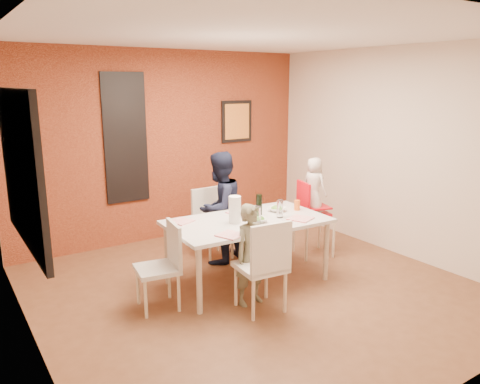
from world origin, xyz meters
TOP-DOWN VIEW (x-y plane):
  - ground at (0.00, 0.00)m, footprint 4.50×4.50m
  - ceiling at (0.00, 0.00)m, footprint 4.50×4.50m
  - wall_back at (0.00, 2.25)m, footprint 4.50×0.02m
  - wall_front at (0.00, -2.25)m, footprint 4.50×0.02m
  - wall_left at (-2.25, 0.00)m, footprint 0.02×4.50m
  - wall_right at (2.25, 0.00)m, footprint 0.02×4.50m
  - brick_accent_wall at (0.00, 2.23)m, footprint 4.50×0.02m
  - picture_window_frame at (-2.22, 0.20)m, footprint 0.05×1.70m
  - picture_window_pane at (-2.21, 0.20)m, footprint 0.02×1.55m
  - glassblock_strip at (-0.60, 2.21)m, footprint 0.55×0.03m
  - glassblock_surround at (-0.60, 2.21)m, footprint 0.60×0.03m
  - art_print_frame at (1.20, 2.21)m, footprint 0.54×0.03m
  - art_print_canvas at (1.20, 2.19)m, footprint 0.44×0.01m
  - dining_table at (0.04, 0.21)m, footprint 1.82×1.07m
  - chair_near at (-0.23, -0.49)m, footprint 0.48×0.48m
  - chair_far at (0.11, 1.17)m, footprint 0.44×0.44m
  - chair_left at (-1.00, 0.17)m, footprint 0.46×0.46m
  - high_chair at (1.22, 0.47)m, footprint 0.51×0.51m
  - child_near at (-0.23, -0.25)m, footprint 0.40×0.28m
  - child_far at (0.11, 0.93)m, footprint 0.84×0.75m
  - toddler at (1.25, 0.45)m, footprint 0.28×0.38m
  - plate_near_left at (-0.41, -0.14)m, footprint 0.31×0.31m
  - plate_far_mid at (0.12, 0.50)m, footprint 0.28×0.28m
  - plate_near_right at (0.56, -0.09)m, footprint 0.31×0.31m
  - plate_far_left at (-0.61, 0.56)m, footprint 0.30×0.30m
  - salad_bowl_a at (0.10, 0.08)m, footprint 0.25×0.25m
  - salad_bowl_b at (0.54, 0.31)m, footprint 0.25×0.25m
  - wine_bottle at (0.22, 0.24)m, footprint 0.07×0.07m
  - wine_glass_a at (0.01, -0.02)m, footprint 0.07×0.07m
  - wine_glass_b at (0.41, 0.09)m, footprint 0.07×0.07m
  - paper_towel_roll at (-0.13, 0.20)m, footprint 0.13×0.13m
  - condiment_red at (0.23, 0.24)m, footprint 0.03×0.03m
  - condiment_green at (0.13, 0.17)m, footprint 0.04×0.04m
  - condiment_brown at (0.12, 0.28)m, footprint 0.03×0.03m
  - sippy_cup at (0.77, 0.23)m, footprint 0.07×0.07m

SIDE VIEW (x-z plane):
  - ground at x=0.00m, z-range 0.00..0.00m
  - chair_left at x=-1.00m, z-range 0.05..0.93m
  - chair_far at x=0.11m, z-range 0.05..0.95m
  - child_near at x=-0.23m, z-range 0.00..1.06m
  - chair_near at x=-0.23m, z-range 0.06..1.01m
  - high_chair at x=1.22m, z-range 0.10..1.10m
  - dining_table at x=0.04m, z-range 0.30..1.04m
  - child_far at x=0.11m, z-range 0.00..1.42m
  - plate_far_left at x=-0.61m, z-range 0.74..0.75m
  - plate_far_mid at x=0.12m, z-range 0.74..0.75m
  - plate_near_left at x=-0.41m, z-range 0.74..0.75m
  - plate_near_right at x=0.56m, z-range 0.74..0.75m
  - salad_bowl_a at x=0.10m, z-range 0.74..0.79m
  - salad_bowl_b at x=0.54m, z-range 0.74..0.79m
  - sippy_cup at x=0.77m, z-range 0.74..0.86m
  - condiment_brown at x=0.12m, z-range 0.74..0.87m
  - condiment_red at x=0.23m, z-range 0.74..0.87m
  - condiment_green at x=0.13m, z-range 0.74..0.89m
  - wine_glass_b at x=0.41m, z-range 0.74..0.95m
  - wine_glass_a at x=0.01m, z-range 0.74..0.95m
  - wine_bottle at x=0.22m, z-range 0.74..1.01m
  - paper_towel_roll at x=-0.13m, z-range 0.74..1.04m
  - toddler at x=1.25m, z-range 0.59..1.31m
  - wall_back at x=0.00m, z-range 0.00..2.70m
  - wall_front at x=0.00m, z-range 0.00..2.70m
  - wall_left at x=-2.25m, z-range 0.00..2.70m
  - wall_right at x=2.25m, z-range 0.00..2.70m
  - brick_accent_wall at x=0.00m, z-range 0.00..2.70m
  - glassblock_strip at x=-0.60m, z-range 0.65..2.35m
  - glassblock_surround at x=-0.60m, z-range 0.62..2.38m
  - picture_window_frame at x=-2.22m, z-range 0.90..2.20m
  - picture_window_pane at x=-2.21m, z-range 0.98..2.12m
  - art_print_frame at x=1.20m, z-range 1.33..1.97m
  - art_print_canvas at x=1.20m, z-range 1.38..1.92m
  - ceiling at x=0.00m, z-range 2.69..2.71m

